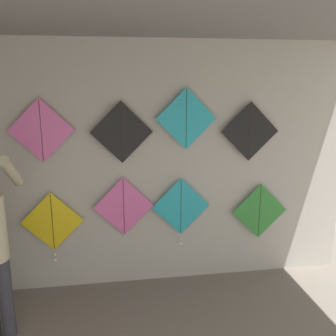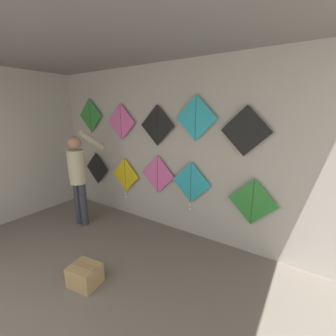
{
  "view_description": "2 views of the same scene",
  "coord_description": "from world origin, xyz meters",
  "px_view_note": "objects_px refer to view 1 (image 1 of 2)",
  "views": [
    {
      "loc": [
        -0.04,
        -0.39,
        2.39
      ],
      "look_at": [
        0.54,
        3.41,
        1.46
      ],
      "focal_mm": 40.0,
      "sensor_mm": 36.0,
      "label": 1
    },
    {
      "loc": [
        2.32,
        0.58,
        2.05
      ],
      "look_at": [
        0.45,
        3.41,
        1.19
      ],
      "focal_mm": 24.0,
      "sensor_mm": 36.0,
      "label": 2
    }
  ],
  "objects_px": {
    "kite_7": "(122,132)",
    "kite_3": "(181,208)",
    "kite_9": "(250,132)",
    "kite_8": "(186,119)",
    "kite_2": "(124,207)",
    "kite_4": "(260,211)",
    "kite_6": "(41,131)",
    "kite_1": "(53,223)"
  },
  "relations": [
    {
      "from": "kite_9",
      "to": "kite_6",
      "type": "bearing_deg",
      "value": 180.0
    },
    {
      "from": "kite_2",
      "to": "kite_7",
      "type": "xyz_separation_m",
      "value": [
        0.0,
        0.0,
        0.85
      ]
    },
    {
      "from": "kite_1",
      "to": "kite_8",
      "type": "bearing_deg",
      "value": 0.02
    },
    {
      "from": "kite_3",
      "to": "kite_9",
      "type": "distance_m",
      "value": 1.18
    },
    {
      "from": "kite_7",
      "to": "kite_8",
      "type": "relative_size",
      "value": 1.0
    },
    {
      "from": "kite_2",
      "to": "kite_4",
      "type": "height_order",
      "value": "kite_2"
    },
    {
      "from": "kite_4",
      "to": "kite_8",
      "type": "xyz_separation_m",
      "value": [
        -0.91,
        0.0,
        1.12
      ]
    },
    {
      "from": "kite_6",
      "to": "kite_9",
      "type": "bearing_deg",
      "value": 0.0
    },
    {
      "from": "kite_2",
      "to": "kite_9",
      "type": "xyz_separation_m",
      "value": [
        1.45,
        0.0,
        0.83
      ]
    },
    {
      "from": "kite_2",
      "to": "kite_3",
      "type": "xyz_separation_m",
      "value": [
        0.66,
        -0.0,
        -0.05
      ]
    },
    {
      "from": "kite_3",
      "to": "kite_4",
      "type": "relative_size",
      "value": 1.2
    },
    {
      "from": "kite_2",
      "to": "kite_6",
      "type": "distance_m",
      "value": 1.21
    },
    {
      "from": "kite_9",
      "to": "kite_8",
      "type": "bearing_deg",
      "value": 180.0
    },
    {
      "from": "kite_8",
      "to": "kite_9",
      "type": "distance_m",
      "value": 0.76
    },
    {
      "from": "kite_7",
      "to": "kite_8",
      "type": "xyz_separation_m",
      "value": [
        0.71,
        0.0,
        0.13
      ]
    },
    {
      "from": "kite_2",
      "to": "kite_6",
      "type": "relative_size",
      "value": 1.0
    },
    {
      "from": "kite_1",
      "to": "kite_6",
      "type": "distance_m",
      "value": 1.04
    },
    {
      "from": "kite_9",
      "to": "kite_1",
      "type": "bearing_deg",
      "value": -179.99
    },
    {
      "from": "kite_1",
      "to": "kite_9",
      "type": "bearing_deg",
      "value": 0.01
    },
    {
      "from": "kite_3",
      "to": "kite_8",
      "type": "bearing_deg",
      "value": 0.52
    },
    {
      "from": "kite_2",
      "to": "kite_7",
      "type": "height_order",
      "value": "kite_7"
    },
    {
      "from": "kite_4",
      "to": "kite_6",
      "type": "relative_size",
      "value": 1.0
    },
    {
      "from": "kite_6",
      "to": "kite_7",
      "type": "bearing_deg",
      "value": 0.0
    },
    {
      "from": "kite_2",
      "to": "kite_7",
      "type": "relative_size",
      "value": 1.0
    },
    {
      "from": "kite_4",
      "to": "kite_6",
      "type": "bearing_deg",
      "value": 180.0
    },
    {
      "from": "kite_6",
      "to": "kite_7",
      "type": "xyz_separation_m",
      "value": [
        0.83,
        0.0,
        -0.03
      ]
    },
    {
      "from": "kite_2",
      "to": "kite_1",
      "type": "bearing_deg",
      "value": -179.97
    },
    {
      "from": "kite_2",
      "to": "kite_6",
      "type": "height_order",
      "value": "kite_6"
    },
    {
      "from": "kite_3",
      "to": "kite_9",
      "type": "relative_size",
      "value": 1.2
    },
    {
      "from": "kite_1",
      "to": "kite_7",
      "type": "bearing_deg",
      "value": 0.03
    },
    {
      "from": "kite_4",
      "to": "kite_6",
      "type": "height_order",
      "value": "kite_6"
    },
    {
      "from": "kite_6",
      "to": "kite_9",
      "type": "distance_m",
      "value": 2.28
    },
    {
      "from": "kite_6",
      "to": "kite_8",
      "type": "xyz_separation_m",
      "value": [
        1.54,
        0.0,
        0.1
      ]
    },
    {
      "from": "kite_1",
      "to": "kite_6",
      "type": "height_order",
      "value": "kite_6"
    },
    {
      "from": "kite_7",
      "to": "kite_3",
      "type": "bearing_deg",
      "value": -0.04
    },
    {
      "from": "kite_2",
      "to": "kite_7",
      "type": "distance_m",
      "value": 0.85
    },
    {
      "from": "kite_6",
      "to": "kite_8",
      "type": "height_order",
      "value": "kite_8"
    },
    {
      "from": "kite_1",
      "to": "kite_7",
      "type": "distance_m",
      "value": 1.28
    },
    {
      "from": "kite_3",
      "to": "kite_6",
      "type": "bearing_deg",
      "value": 179.98
    },
    {
      "from": "kite_7",
      "to": "kite_9",
      "type": "xyz_separation_m",
      "value": [
        1.45,
        0.0,
        -0.02
      ]
    },
    {
      "from": "kite_4",
      "to": "kite_8",
      "type": "bearing_deg",
      "value": 180.0
    },
    {
      "from": "kite_1",
      "to": "kite_8",
      "type": "xyz_separation_m",
      "value": [
        1.5,
        0.0,
        1.13
      ]
    }
  ]
}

